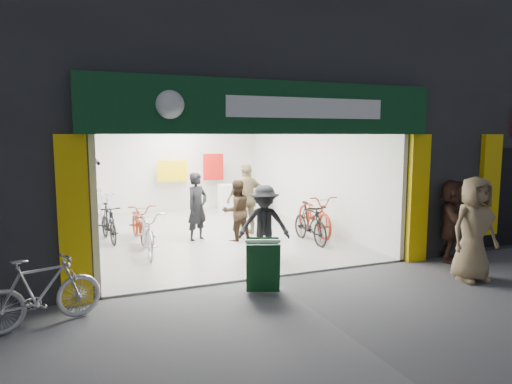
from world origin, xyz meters
TOP-DOWN VIEW (x-y plane):
  - ground at (0.00, 0.00)m, footprint 60.00×60.00m
  - building at (0.91, 4.99)m, footprint 17.00×10.27m
  - bike_left_front at (-1.80, 2.50)m, footprint 0.74×1.91m
  - bike_left_midfront at (-2.50, 4.01)m, footprint 0.64×1.61m
  - bike_left_midback at (-1.80, 3.81)m, footprint 0.69×1.85m
  - bike_left_back at (-2.50, 5.52)m, footprint 0.85×1.93m
  - bike_right_front at (1.95, 2.09)m, footprint 0.50×1.66m
  - bike_right_mid at (2.50, 2.86)m, footprint 0.91×2.11m
  - bike_right_back at (1.80, 5.42)m, footprint 0.46×1.61m
  - parked_bike at (-3.70, -0.75)m, footprint 1.68×0.92m
  - customer_a at (-0.48, 3.32)m, footprint 0.74×0.66m
  - customer_b at (0.39, 2.93)m, footprint 0.81×0.67m
  - customer_c at (0.31, 1.00)m, footprint 1.17×0.94m
  - customer_d at (0.87, 3.48)m, footprint 1.13×0.54m
  - pedestrian_near at (3.30, -1.44)m, footprint 0.95×0.65m
  - pedestrian_far at (3.94, -0.30)m, footprint 1.37×1.53m
  - sandwich_board at (-0.39, -0.60)m, footprint 0.72×0.73m

SIDE VIEW (x-z plane):
  - ground at x=0.00m, z-range 0.00..0.00m
  - sandwich_board at x=-0.39m, z-range 0.04..0.90m
  - bike_left_midfront at x=-2.50m, z-range 0.00..0.94m
  - bike_left_midback at x=-1.80m, z-range 0.00..0.96m
  - bike_right_back at x=1.80m, z-range 0.00..0.97m
  - parked_bike at x=-3.70m, z-range 0.00..0.97m
  - bike_right_front at x=1.95m, z-range 0.00..0.99m
  - bike_left_front at x=-1.80m, z-range 0.00..0.99m
  - bike_right_mid at x=2.50m, z-range 0.00..1.08m
  - bike_left_back at x=-2.50m, z-range 0.00..1.12m
  - customer_b at x=0.39m, z-range 0.00..1.51m
  - customer_c at x=0.31m, z-range 0.00..1.59m
  - pedestrian_far at x=3.94m, z-range 0.00..1.69m
  - customer_a at x=-0.48m, z-range 0.00..1.69m
  - pedestrian_near at x=3.30m, z-range 0.00..1.87m
  - customer_d at x=0.87m, z-range 0.00..1.88m
  - building at x=0.91m, z-range 0.31..8.31m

